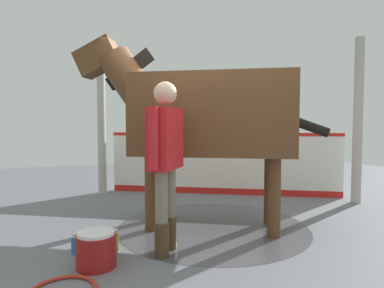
# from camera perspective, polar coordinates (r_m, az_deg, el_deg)

# --- Properties ---
(ground_plane) EXTENTS (16.00, 16.00, 0.02)m
(ground_plane) POSITION_cam_1_polar(r_m,az_deg,el_deg) (4.13, 4.05, -15.72)
(ground_plane) COLOR slate
(wet_patch) EXTENTS (2.51, 2.51, 0.00)m
(wet_patch) POSITION_cam_1_polar(r_m,az_deg,el_deg) (4.39, 3.69, -14.41)
(wet_patch) COLOR #4C4C54
(wet_patch) RESTS_ON ground
(barrier_wall) EXTENTS (2.36, 3.87, 1.21)m
(barrier_wall) POSITION_cam_1_polar(r_m,az_deg,el_deg) (6.30, 5.48, -3.84)
(barrier_wall) COLOR white
(barrier_wall) RESTS_ON ground
(roof_post_near) EXTENTS (0.16, 0.16, 2.84)m
(roof_post_near) POSITION_cam_1_polar(r_m,az_deg,el_deg) (6.49, -15.83, 3.87)
(roof_post_near) COLOR #B7B2A8
(roof_post_near) RESTS_ON ground
(roof_post_far) EXTENTS (0.16, 0.16, 2.84)m
(roof_post_far) POSITION_cam_1_polar(r_m,az_deg,el_deg) (6.21, 27.46, 3.67)
(roof_post_far) COLOR #B7B2A8
(roof_post_far) RESTS_ON ground
(horse) EXTENTS (2.04, 2.98, 2.54)m
(horse) POSITION_cam_1_polar(r_m,az_deg,el_deg) (4.20, 2.22, 5.23)
(horse) COLOR brown
(horse) RESTS_ON ground
(handler) EXTENTS (0.57, 0.49, 1.78)m
(handler) POSITION_cam_1_polar(r_m,az_deg,el_deg) (3.32, -4.73, -1.73)
(handler) COLOR #47331E
(handler) RESTS_ON ground
(wash_bucket) EXTENTS (0.38, 0.38, 0.34)m
(wash_bucket) POSITION_cam_1_polar(r_m,az_deg,el_deg) (3.30, -16.69, -17.54)
(wash_bucket) COLOR maroon
(wash_bucket) RESTS_ON ground
(bottle_shampoo) EXTENTS (0.08, 0.08, 0.24)m
(bottle_shampoo) POSITION_cam_1_polar(r_m,az_deg,el_deg) (3.62, -13.45, -16.55)
(bottle_shampoo) COLOR #D8CC4C
(bottle_shampoo) RESTS_ON ground
(bottle_spray) EXTENTS (0.07, 0.07, 0.22)m
(bottle_spray) POSITION_cam_1_polar(r_m,az_deg,el_deg) (3.69, -20.16, -16.47)
(bottle_spray) COLOR blue
(bottle_spray) RESTS_ON ground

